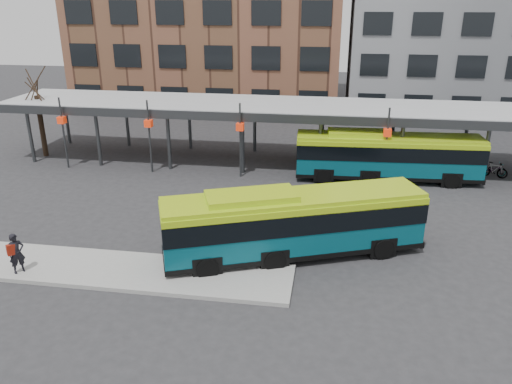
% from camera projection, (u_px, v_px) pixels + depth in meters
% --- Properties ---
extents(ground, '(120.00, 120.00, 0.00)m').
position_uv_depth(ground, '(266.00, 249.00, 23.05)').
color(ground, '#28282B').
rests_on(ground, ground).
extents(boarding_island, '(14.00, 3.00, 0.18)m').
position_uv_depth(boarding_island, '(127.00, 271.00, 21.05)').
color(boarding_island, gray).
rests_on(boarding_island, ground).
extents(canopy, '(40.00, 6.53, 4.80)m').
position_uv_depth(canopy, '(292.00, 108.00, 33.47)').
color(canopy, '#999B9E').
rests_on(canopy, ground).
extents(tree, '(1.64, 1.64, 5.60)m').
position_uv_depth(tree, '(41.00, 123.00, 35.81)').
color(tree, black).
rests_on(tree, ground).
extents(building_grey, '(24.00, 14.00, 20.00)m').
position_uv_depth(building_grey, '(483.00, 7.00, 46.53)').
color(building_grey, slate).
rests_on(building_grey, ground).
extents(bus_front, '(11.61, 6.52, 3.18)m').
position_uv_depth(bus_front, '(293.00, 222.00, 21.92)').
color(bus_front, '#074856').
rests_on(bus_front, ground).
extents(bus_rear, '(11.51, 3.07, 3.14)m').
position_uv_depth(bus_rear, '(387.00, 155.00, 31.28)').
color(bus_rear, '#074856').
rests_on(bus_rear, ground).
extents(pedestrian, '(0.73, 0.75, 1.74)m').
position_uv_depth(pedestrian, '(16.00, 253.00, 20.49)').
color(pedestrian, black).
rests_on(pedestrian, boarding_island).
extents(bike_rack, '(6.92, 1.42, 1.06)m').
position_uv_depth(bike_rack, '(501.00, 171.00, 31.97)').
color(bike_rack, slate).
rests_on(bike_rack, ground).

